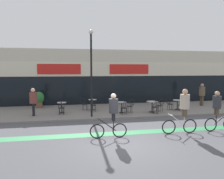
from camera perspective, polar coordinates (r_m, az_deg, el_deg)
ground_plane at (r=9.31m, az=2.83°, el=-14.19°), size 120.00×120.00×0.00m
sidewalk_slab at (r=16.20m, az=-3.22°, el=-5.54°), size 40.00×5.50×0.12m
storefront_facade at (r=20.60m, az=-4.98°, el=3.29°), size 40.00×4.06×4.79m
bike_lane_stripe at (r=10.79m, az=0.80°, el=-11.40°), size 36.00×0.70×0.01m
bistro_table_0 at (r=15.39m, az=-12.98°, el=-4.07°), size 0.64×0.64×0.73m
bistro_table_1 at (r=16.16m, az=-5.15°, el=-3.43°), size 0.60×0.60×0.77m
bistro_table_2 at (r=15.03m, az=2.55°, el=-4.10°), size 0.66×0.66×0.75m
bistro_table_3 at (r=15.51m, az=10.43°, el=-3.83°), size 0.78×0.78×0.76m
bistro_table_4 at (r=16.85m, az=16.71°, el=-3.34°), size 0.68×0.68×0.73m
cafe_chair_0_near at (r=14.77m, az=-13.09°, el=-4.45°), size 0.42×0.58×0.90m
cafe_chair_1_near at (r=15.54m, az=-4.96°, el=-3.85°), size 0.46×0.60×0.90m
cafe_chair_1_side at (r=16.11m, az=-7.37°, el=-3.55°), size 0.58×0.41×0.90m
cafe_chair_2_near at (r=14.43m, az=3.15°, el=-4.55°), size 0.43×0.59×0.90m
cafe_chair_2_side at (r=15.19m, az=4.85°, el=-4.07°), size 0.58×0.42×0.90m
cafe_chair_3_near at (r=14.93m, az=11.27°, el=-4.31°), size 0.44×0.59×0.90m
cafe_chair_3_side at (r=15.75m, az=12.55°, el=-3.84°), size 0.59×0.44×0.90m
cafe_chair_4_near at (r=16.30m, az=17.70°, el=-3.65°), size 0.43×0.59×0.90m
cafe_chair_4_side at (r=16.58m, az=14.79°, el=-3.43°), size 0.58×0.41×0.90m
planter_pot at (r=17.89m, az=-18.50°, el=-2.33°), size 0.77×0.77×1.25m
lamp_post at (r=13.68m, az=-5.44°, el=5.78°), size 0.26×0.26×5.40m
cyclist_0 at (r=12.15m, az=25.93°, el=-4.53°), size 1.74×0.48×2.03m
cyclist_1 at (r=11.05m, az=18.17°, el=-4.55°), size 1.77×0.50×2.17m
cyclist_2 at (r=9.85m, az=0.03°, el=-6.03°), size 1.70×0.48×2.03m
pedestrian_near_end at (r=19.32m, az=22.45°, el=-0.74°), size 0.54×0.54×1.83m
pedestrian_far_end at (r=14.86m, az=-19.89°, el=-2.46°), size 0.53×0.53×1.79m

